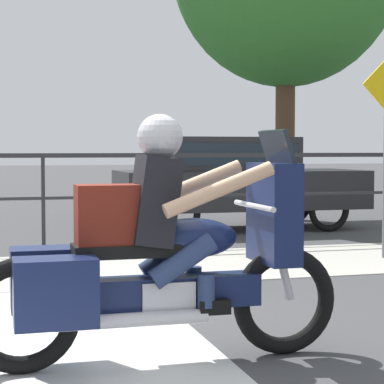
# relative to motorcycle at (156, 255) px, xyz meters

# --- Properties ---
(ground_plane) EXTENTS (120.00, 120.00, 0.00)m
(ground_plane) POSITION_rel_motorcycle_xyz_m (-0.30, 0.48, -0.70)
(ground_plane) COLOR #424244
(sidewalk_band) EXTENTS (44.00, 2.40, 0.01)m
(sidewalk_band) POSITION_rel_motorcycle_xyz_m (-0.30, 3.88, -0.70)
(sidewalk_band) COLOR #B7B2A8
(sidewalk_band) RESTS_ON ground
(crosswalk_band) EXTENTS (2.78, 6.00, 0.01)m
(crosswalk_band) POSITION_rel_motorcycle_xyz_m (-0.91, 0.28, -0.70)
(crosswalk_band) COLOR silver
(crosswalk_band) RESTS_ON ground
(fence_railing) EXTENTS (36.00, 0.05, 1.32)m
(fence_railing) POSITION_rel_motorcycle_xyz_m (-0.30, 5.39, 0.33)
(fence_railing) COLOR #232326
(fence_railing) RESTS_ON ground
(motorcycle) EXTENTS (2.43, 0.76, 1.59)m
(motorcycle) POSITION_rel_motorcycle_xyz_m (0.00, 0.00, 0.00)
(motorcycle) COLOR black
(motorcycle) RESTS_ON ground
(parked_car) EXTENTS (4.17, 1.62, 1.57)m
(parked_car) POSITION_rel_motorcycle_xyz_m (3.07, 7.46, 0.20)
(parked_car) COLOR #232326
(parked_car) RESTS_ON ground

